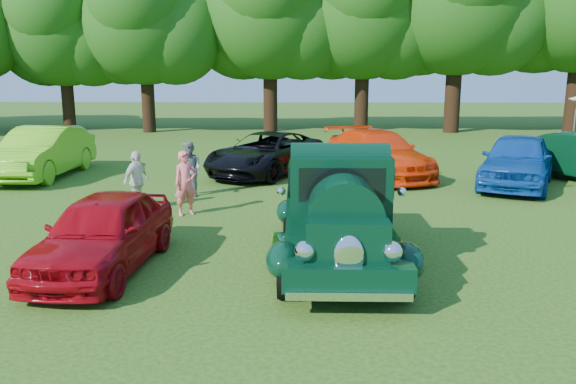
{
  "coord_description": "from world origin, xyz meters",
  "views": [
    {
      "loc": [
        -0.03,
        -10.14,
        3.45
      ],
      "look_at": [
        -0.29,
        0.99,
        1.1
      ],
      "focal_mm": 35.0,
      "sensor_mm": 36.0,
      "label": 1
    }
  ],
  "objects_px": {
    "spectator_pink": "(186,183)",
    "red_convertible": "(103,232)",
    "back_car_orange": "(378,154)",
    "spectator_white": "(136,181)",
    "spectator_grey": "(190,169)",
    "back_car_lime": "(42,152)",
    "back_car_black": "(267,154)",
    "hero_pickup": "(338,215)",
    "back_car_blue": "(517,160)"
  },
  "relations": [
    {
      "from": "spectator_white",
      "to": "back_car_orange",
      "type": "bearing_deg",
      "value": -30.08
    },
    {
      "from": "back_car_orange",
      "to": "back_car_blue",
      "type": "xyz_separation_m",
      "value": [
        4.08,
        -1.71,
        0.05
      ]
    },
    {
      "from": "back_car_black",
      "to": "spectator_grey",
      "type": "bearing_deg",
      "value": -90.44
    },
    {
      "from": "spectator_pink",
      "to": "spectator_white",
      "type": "distance_m",
      "value": 1.49
    },
    {
      "from": "back_car_black",
      "to": "red_convertible",
      "type": "bearing_deg",
      "value": -75.62
    },
    {
      "from": "back_car_orange",
      "to": "back_car_blue",
      "type": "distance_m",
      "value": 4.43
    },
    {
      "from": "spectator_white",
      "to": "spectator_grey",
      "type": "bearing_deg",
      "value": -9.7
    },
    {
      "from": "back_car_orange",
      "to": "spectator_pink",
      "type": "height_order",
      "value": "spectator_pink"
    },
    {
      "from": "red_convertible",
      "to": "back_car_blue",
      "type": "relative_size",
      "value": 0.83
    },
    {
      "from": "back_car_black",
      "to": "back_car_blue",
      "type": "bearing_deg",
      "value": 13.49
    },
    {
      "from": "red_convertible",
      "to": "back_car_lime",
      "type": "bearing_deg",
      "value": 123.65
    },
    {
      "from": "red_convertible",
      "to": "spectator_white",
      "type": "bearing_deg",
      "value": 102.65
    },
    {
      "from": "back_car_black",
      "to": "back_car_orange",
      "type": "height_order",
      "value": "back_car_orange"
    },
    {
      "from": "back_car_lime",
      "to": "back_car_black",
      "type": "distance_m",
      "value": 7.6
    },
    {
      "from": "back_car_orange",
      "to": "back_car_black",
      "type": "bearing_deg",
      "value": 156.29
    },
    {
      "from": "hero_pickup",
      "to": "back_car_blue",
      "type": "bearing_deg",
      "value": 50.47
    },
    {
      "from": "spectator_pink",
      "to": "red_convertible",
      "type": "bearing_deg",
      "value": -133.14
    },
    {
      "from": "red_convertible",
      "to": "back_car_black",
      "type": "bearing_deg",
      "value": 80.41
    },
    {
      "from": "back_car_orange",
      "to": "spectator_pink",
      "type": "bearing_deg",
      "value": -153.93
    },
    {
      "from": "hero_pickup",
      "to": "red_convertible",
      "type": "xyz_separation_m",
      "value": [
        -4.21,
        -0.53,
        -0.21
      ]
    },
    {
      "from": "back_car_orange",
      "to": "spectator_grey",
      "type": "height_order",
      "value": "spectator_grey"
    },
    {
      "from": "back_car_lime",
      "to": "spectator_pink",
      "type": "bearing_deg",
      "value": -40.69
    },
    {
      "from": "hero_pickup",
      "to": "back_car_blue",
      "type": "relative_size",
      "value": 1.09
    },
    {
      "from": "back_car_orange",
      "to": "spectator_white",
      "type": "xyz_separation_m",
      "value": [
        -6.85,
        -5.01,
        -0.01
      ]
    },
    {
      "from": "back_car_lime",
      "to": "spectator_grey",
      "type": "distance_m",
      "value": 6.33
    },
    {
      "from": "hero_pickup",
      "to": "red_convertible",
      "type": "relative_size",
      "value": 1.31
    },
    {
      "from": "hero_pickup",
      "to": "back_car_orange",
      "type": "bearing_deg",
      "value": 77.88
    },
    {
      "from": "back_car_orange",
      "to": "spectator_white",
      "type": "bearing_deg",
      "value": -163.24
    },
    {
      "from": "back_car_lime",
      "to": "back_car_blue",
      "type": "xyz_separation_m",
      "value": [
        15.46,
        -1.28,
        -0.02
      ]
    },
    {
      "from": "red_convertible",
      "to": "spectator_grey",
      "type": "bearing_deg",
      "value": 90.44
    },
    {
      "from": "back_car_black",
      "to": "back_car_blue",
      "type": "relative_size",
      "value": 1.08
    },
    {
      "from": "spectator_white",
      "to": "hero_pickup",
      "type": "bearing_deg",
      "value": -105.32
    },
    {
      "from": "back_car_orange",
      "to": "back_car_blue",
      "type": "height_order",
      "value": "back_car_blue"
    },
    {
      "from": "red_convertible",
      "to": "spectator_white",
      "type": "relative_size",
      "value": 2.65
    },
    {
      "from": "red_convertible",
      "to": "spectator_white",
      "type": "distance_m",
      "value": 4.58
    },
    {
      "from": "back_car_lime",
      "to": "back_car_orange",
      "type": "distance_m",
      "value": 11.39
    },
    {
      "from": "spectator_pink",
      "to": "back_car_lime",
      "type": "bearing_deg",
      "value": 105.64
    },
    {
      "from": "back_car_lime",
      "to": "spectator_grey",
      "type": "xyz_separation_m",
      "value": [
        5.59,
        -2.97,
        -0.06
      ]
    },
    {
      "from": "spectator_grey",
      "to": "spectator_white",
      "type": "height_order",
      "value": "spectator_grey"
    },
    {
      "from": "back_car_black",
      "to": "hero_pickup",
      "type": "bearing_deg",
      "value": -50.85
    },
    {
      "from": "back_car_blue",
      "to": "spectator_grey",
      "type": "xyz_separation_m",
      "value": [
        -9.87,
        -1.69,
        -0.03
      ]
    },
    {
      "from": "spectator_grey",
      "to": "spectator_white",
      "type": "relative_size",
      "value": 1.04
    },
    {
      "from": "red_convertible",
      "to": "spectator_grey",
      "type": "relative_size",
      "value": 2.56
    },
    {
      "from": "back_car_orange",
      "to": "hero_pickup",
      "type": "bearing_deg",
      "value": -121.52
    },
    {
      "from": "hero_pickup",
      "to": "spectator_grey",
      "type": "xyz_separation_m",
      "value": [
        -3.86,
        5.6,
        -0.1
      ]
    },
    {
      "from": "back_car_orange",
      "to": "spectator_white",
      "type": "distance_m",
      "value": 8.48
    },
    {
      "from": "back_car_orange",
      "to": "back_car_lime",
      "type": "bearing_deg",
      "value": 162.76
    },
    {
      "from": "back_car_lime",
      "to": "back_car_blue",
      "type": "height_order",
      "value": "back_car_lime"
    },
    {
      "from": "back_car_orange",
      "to": "spectator_pink",
      "type": "xyz_separation_m",
      "value": [
        -5.46,
        -5.55,
        0.03
      ]
    },
    {
      "from": "spectator_white",
      "to": "back_car_black",
      "type": "bearing_deg",
      "value": -6.03
    }
  ]
}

